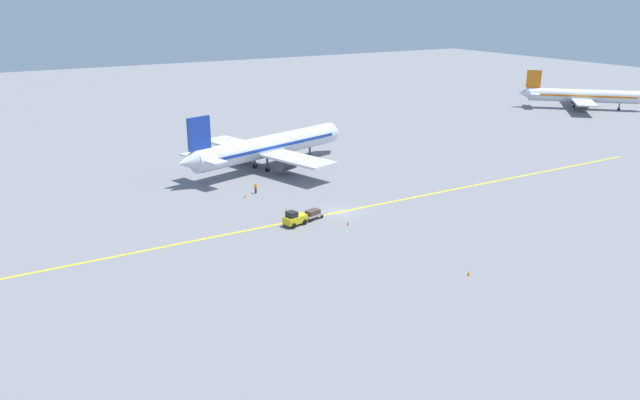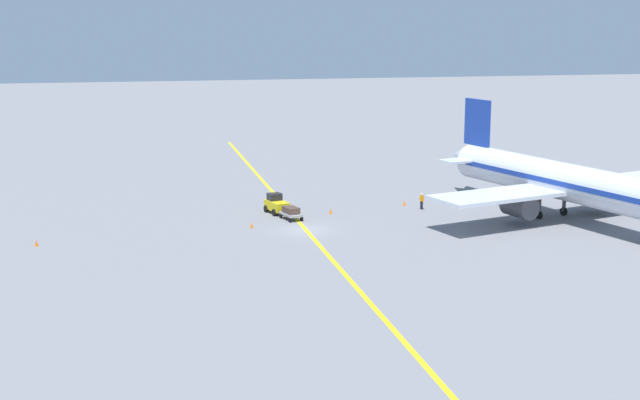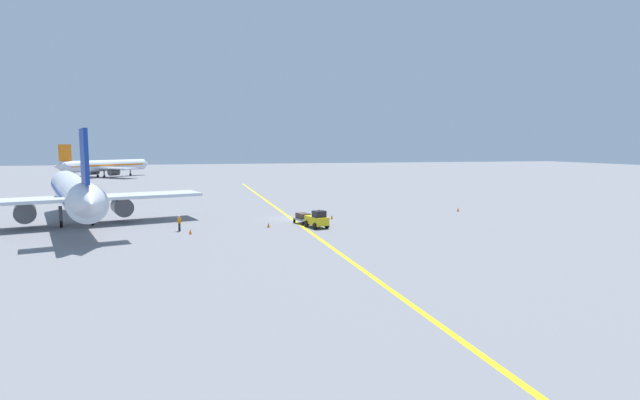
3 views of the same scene
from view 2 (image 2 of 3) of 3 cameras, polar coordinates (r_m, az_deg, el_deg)
The scene contains 10 objects.
ground_plane at distance 82.16m, azimuth -0.91°, elevation -1.92°, with size 400.00×400.00×0.00m, color slate.
apron_yellow_centreline at distance 82.16m, azimuth -0.91°, elevation -1.92°, with size 0.40×120.00×0.01m, color yellow.
airplane_at_gate at distance 88.40m, azimuth 15.38°, elevation 1.08°, with size 28.35×34.93×10.60m.
baggage_tug_white at distance 89.04m, azimuth -2.80°, elevation -0.28°, with size 2.39×3.29×2.11m.
baggage_cart_trailing at distance 86.16m, azimuth -1.87°, elevation -0.77°, with size 2.04×2.88×1.24m.
ground_crew_worker at distance 91.26m, azimuth 6.52°, elevation -0.04°, with size 0.35×0.54×1.68m.
traffic_cone_near_nose at distance 93.07m, azimuth 5.43°, elevation -0.19°, with size 0.32×0.32×0.55m, color orange.
traffic_cone_mid_apron at distance 88.73m, azimuth 0.68°, elevation -0.72°, with size 0.32×0.32×0.55m, color orange.
traffic_cone_by_wingtip at distance 83.03m, azimuth -4.40°, elevation -1.62°, with size 0.32×0.32×0.55m, color orange.
traffic_cone_far_edge at distance 80.06m, azimuth -17.69°, elevation -2.64°, with size 0.32×0.32×0.55m, color orange.
Camera 2 is at (15.98, 78.26, 19.25)m, focal length 50.00 mm.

